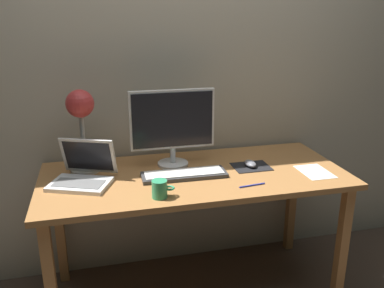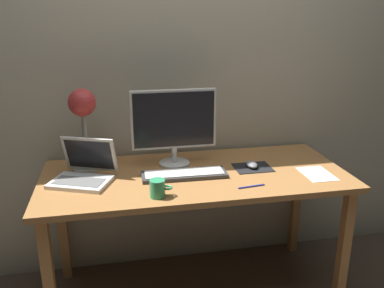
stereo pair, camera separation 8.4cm
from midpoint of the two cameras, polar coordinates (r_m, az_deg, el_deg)
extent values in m
cube|color=#B2A893|center=(2.40, -3.02, 12.01)|extent=(4.80, 0.06, 2.60)
cube|color=#A8703D|center=(2.16, -0.76, -4.49)|extent=(1.60, 0.70, 0.03)
cube|color=#A8703D|center=(2.36, 19.33, -13.56)|extent=(0.05, 0.05, 0.71)
cube|color=#A8703D|center=(2.55, -19.04, -11.03)|extent=(0.05, 0.05, 0.71)
cube|color=#A8703D|center=(2.80, 12.96, -7.78)|extent=(0.05, 0.05, 0.71)
cylinder|color=silver|center=(2.26, -3.76, -2.78)|extent=(0.17, 0.17, 0.01)
cylinder|color=silver|center=(2.25, -3.79, -1.56)|extent=(0.03, 0.03, 0.09)
cube|color=silver|center=(2.19, -3.90, 3.48)|extent=(0.46, 0.03, 0.32)
cube|color=black|center=(2.17, -3.82, 3.37)|extent=(0.44, 0.00, 0.30)
cube|color=#38383A|center=(2.10, -2.26, -4.35)|extent=(0.44, 0.15, 0.02)
cube|color=silver|center=(2.10, -2.26, -4.05)|extent=(0.41, 0.12, 0.01)
cube|color=silver|center=(2.08, -16.59, -5.44)|extent=(0.34, 0.29, 0.02)
cube|color=slate|center=(2.06, -16.79, -5.32)|extent=(0.26, 0.19, 0.00)
cube|color=silver|center=(2.15, -15.45, -1.59)|extent=(0.28, 0.17, 0.19)
cube|color=black|center=(2.15, -15.45, -1.59)|extent=(0.25, 0.15, 0.16)
cylinder|color=beige|center=(2.26, -15.76, -3.46)|extent=(0.16, 0.16, 0.01)
cylinder|color=silver|center=(2.21, -16.13, 0.64)|extent=(0.02, 0.02, 0.32)
sphere|color=#BF3333|center=(2.16, -16.57, 5.46)|extent=(0.14, 0.14, 0.14)
sphere|color=#FFEAB2|center=(2.16, -16.49, 4.48)|extent=(0.05, 0.05, 0.05)
cube|color=black|center=(2.25, 7.26, -3.18)|extent=(0.20, 0.16, 0.00)
ellipsoid|color=slate|center=(2.24, 7.14, -2.75)|extent=(0.06, 0.10, 0.03)
cylinder|color=#339966|center=(1.87, -5.88, -6.33)|extent=(0.07, 0.07, 0.08)
torus|color=#339966|center=(1.88, -4.43, -6.20)|extent=(0.05, 0.05, 0.01)
cube|color=white|center=(2.25, 15.85, -3.78)|extent=(0.15, 0.21, 0.00)
cylinder|color=#2633A5|center=(2.01, 7.26, -5.78)|extent=(0.14, 0.03, 0.01)
camera|label=1|loc=(0.04, -91.19, -0.39)|focal=37.95mm
camera|label=2|loc=(0.04, 88.81, 0.39)|focal=37.95mm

